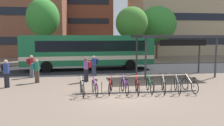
{
  "coord_description": "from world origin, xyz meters",
  "views": [
    {
      "loc": [
        -2.01,
        -12.03,
        3.24
      ],
      "look_at": [
        0.06,
        4.38,
        1.2
      ],
      "focal_mm": 36.64,
      "sensor_mm": 36.0,
      "label": 1
    }
  ],
  "objects_px": {
    "parked_bicycle_white_0": "(82,88)",
    "parked_bicycle_black_8": "(190,85)",
    "street_tree_0": "(132,23)",
    "parked_bicycle_white_6": "(164,86)",
    "commuter_teal_pack_0": "(36,69)",
    "commuter_black_pack_1": "(6,71)",
    "parked_bicycle_green_5": "(150,85)",
    "commuter_navy_pack_3": "(94,64)",
    "city_bus": "(88,51)",
    "parked_bicycle_red_2": "(110,86)",
    "transit_shelter": "(176,38)",
    "parked_bicycle_purple_3": "(125,87)",
    "street_tree_1": "(43,18)",
    "parked_bicycle_silver_7": "(177,85)",
    "commuter_maroon_pack_2": "(31,65)",
    "street_tree_2": "(157,24)",
    "commuter_red_pack_4": "(87,68)",
    "parked_bicycle_red_4": "(137,86)",
    "parked_bicycle_purple_1": "(95,87)"
  },
  "relations": [
    {
      "from": "parked_bicycle_purple_3",
      "to": "street_tree_1",
      "type": "relative_size",
      "value": 0.23
    },
    {
      "from": "commuter_red_pack_4",
      "to": "parked_bicycle_red_4",
      "type": "bearing_deg",
      "value": 111.41
    },
    {
      "from": "commuter_maroon_pack_2",
      "to": "street_tree_2",
      "type": "distance_m",
      "value": 18.76
    },
    {
      "from": "commuter_teal_pack_0",
      "to": "street_tree_0",
      "type": "relative_size",
      "value": 0.25
    },
    {
      "from": "parked_bicycle_white_0",
      "to": "transit_shelter",
      "type": "height_order",
      "value": "transit_shelter"
    },
    {
      "from": "commuter_maroon_pack_2",
      "to": "commuter_red_pack_4",
      "type": "bearing_deg",
      "value": -19.08
    },
    {
      "from": "parked_bicycle_green_5",
      "to": "street_tree_0",
      "type": "relative_size",
      "value": 0.26
    },
    {
      "from": "parked_bicycle_white_6",
      "to": "parked_bicycle_red_2",
      "type": "bearing_deg",
      "value": 99.63
    },
    {
      "from": "commuter_maroon_pack_2",
      "to": "commuter_navy_pack_3",
      "type": "xyz_separation_m",
      "value": [
        4.79,
        -0.01,
        -0.05
      ]
    },
    {
      "from": "parked_bicycle_purple_3",
      "to": "parked_bicycle_red_4",
      "type": "bearing_deg",
      "value": -97.65
    },
    {
      "from": "commuter_maroon_pack_2",
      "to": "street_tree_2",
      "type": "xyz_separation_m",
      "value": [
        13.85,
        12.1,
        3.68
      ]
    },
    {
      "from": "parked_bicycle_white_6",
      "to": "commuter_maroon_pack_2",
      "type": "bearing_deg",
      "value": 69.16
    },
    {
      "from": "transit_shelter",
      "to": "street_tree_1",
      "type": "distance_m",
      "value": 16.57
    },
    {
      "from": "parked_bicycle_white_0",
      "to": "parked_bicycle_red_2",
      "type": "xyz_separation_m",
      "value": [
        1.57,
        0.2,
        0.0
      ]
    },
    {
      "from": "parked_bicycle_red_4",
      "to": "parked_bicycle_green_5",
      "type": "relative_size",
      "value": 1.0
    },
    {
      "from": "parked_bicycle_red_4",
      "to": "commuter_navy_pack_3",
      "type": "relative_size",
      "value": 1.05
    },
    {
      "from": "city_bus",
      "to": "street_tree_1",
      "type": "relative_size",
      "value": 1.61
    },
    {
      "from": "city_bus",
      "to": "transit_shelter",
      "type": "distance_m",
      "value": 8.12
    },
    {
      "from": "parked_bicycle_white_6",
      "to": "street_tree_0",
      "type": "distance_m",
      "value": 14.98
    },
    {
      "from": "parked_bicycle_silver_7",
      "to": "street_tree_0",
      "type": "relative_size",
      "value": 0.26
    },
    {
      "from": "transit_shelter",
      "to": "commuter_maroon_pack_2",
      "type": "relative_size",
      "value": 3.83
    },
    {
      "from": "transit_shelter",
      "to": "street_tree_1",
      "type": "xyz_separation_m",
      "value": [
        -11.91,
        11.3,
        2.24
      ]
    },
    {
      "from": "city_bus",
      "to": "commuter_navy_pack_3",
      "type": "xyz_separation_m",
      "value": [
        0.4,
        -3.64,
        -0.83
      ]
    },
    {
      "from": "parked_bicycle_white_0",
      "to": "commuter_black_pack_1",
      "type": "xyz_separation_m",
      "value": [
        -4.66,
        2.39,
        0.62
      ]
    },
    {
      "from": "commuter_teal_pack_0",
      "to": "parked_bicycle_red_4",
      "type": "bearing_deg",
      "value": -25.95
    },
    {
      "from": "street_tree_0",
      "to": "parked_bicycle_green_5",
      "type": "bearing_deg",
      "value": -97.81
    },
    {
      "from": "transit_shelter",
      "to": "commuter_black_pack_1",
      "type": "xyz_separation_m",
      "value": [
        -11.94,
        -2.56,
        -2.02
      ]
    },
    {
      "from": "parked_bicycle_purple_3",
      "to": "parked_bicycle_white_0",
      "type": "bearing_deg",
      "value": 87.49
    },
    {
      "from": "city_bus",
      "to": "parked_bicycle_green_5",
      "type": "xyz_separation_m",
      "value": [
        3.3,
        -9.12,
        -1.39
      ]
    },
    {
      "from": "commuter_black_pack_1",
      "to": "commuter_maroon_pack_2",
      "type": "xyz_separation_m",
      "value": [
        0.8,
        3.26,
        -0.01
      ]
    },
    {
      "from": "parked_bicycle_black_8",
      "to": "commuter_black_pack_1",
      "type": "xyz_separation_m",
      "value": [
        -10.79,
        2.43,
        0.62
      ]
    },
    {
      "from": "parked_bicycle_purple_3",
      "to": "city_bus",
      "type": "bearing_deg",
      "value": 7.31
    },
    {
      "from": "parked_bicycle_white_0",
      "to": "parked_bicycle_black_8",
      "type": "distance_m",
      "value": 6.13
    },
    {
      "from": "parked_bicycle_red_4",
      "to": "commuter_red_pack_4",
      "type": "relative_size",
      "value": 1.02
    },
    {
      "from": "city_bus",
      "to": "commuter_teal_pack_0",
      "type": "xyz_separation_m",
      "value": [
        -3.62,
        -5.64,
        -0.85
      ]
    },
    {
      "from": "parked_bicycle_purple_1",
      "to": "parked_bicycle_white_6",
      "type": "distance_m",
      "value": 3.9
    },
    {
      "from": "parked_bicycle_green_5",
      "to": "commuter_navy_pack_3",
      "type": "bearing_deg",
      "value": 30.95
    },
    {
      "from": "street_tree_0",
      "to": "parked_bicycle_white_6",
      "type": "bearing_deg",
      "value": -94.68
    },
    {
      "from": "commuter_black_pack_1",
      "to": "street_tree_0",
      "type": "xyz_separation_m",
      "value": [
        10.43,
        11.96,
        3.61
      ]
    },
    {
      "from": "parked_bicycle_red_4",
      "to": "parked_bicycle_silver_7",
      "type": "distance_m",
      "value": 2.33
    },
    {
      "from": "parked_bicycle_white_0",
      "to": "parked_bicycle_white_6",
      "type": "relative_size",
      "value": 1.01
    },
    {
      "from": "street_tree_0",
      "to": "street_tree_1",
      "type": "relative_size",
      "value": 0.87
    },
    {
      "from": "parked_bicycle_green_5",
      "to": "commuter_red_pack_4",
      "type": "height_order",
      "value": "commuter_red_pack_4"
    },
    {
      "from": "parked_bicycle_silver_7",
      "to": "commuter_teal_pack_0",
      "type": "xyz_separation_m",
      "value": [
        -8.49,
        3.69,
        0.54
      ]
    },
    {
      "from": "city_bus",
      "to": "parked_bicycle_red_2",
      "type": "bearing_deg",
      "value": 94.18
    },
    {
      "from": "parked_bicycle_black_8",
      "to": "parked_bicycle_purple_3",
      "type": "bearing_deg",
      "value": 82.49
    },
    {
      "from": "commuter_teal_pack_0",
      "to": "commuter_black_pack_1",
      "type": "distance_m",
      "value": 2.0
    },
    {
      "from": "parked_bicycle_purple_3",
      "to": "parked_bicycle_green_5",
      "type": "xyz_separation_m",
      "value": [
        1.47,
        0.1,
        0.0
      ]
    },
    {
      "from": "street_tree_2",
      "to": "street_tree_1",
      "type": "bearing_deg",
      "value": -174.14
    },
    {
      "from": "parked_bicycle_green_5",
      "to": "commuter_maroon_pack_2",
      "type": "bearing_deg",
      "value": 57.54
    }
  ]
}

